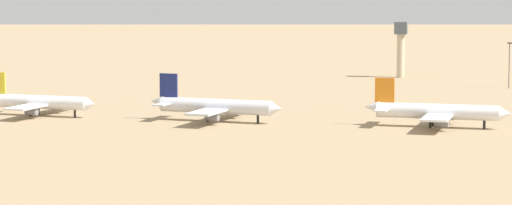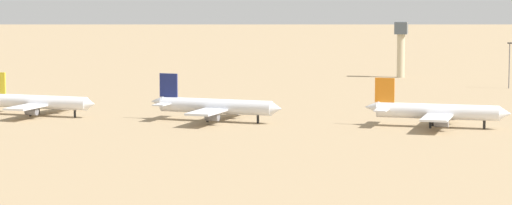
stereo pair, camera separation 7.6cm
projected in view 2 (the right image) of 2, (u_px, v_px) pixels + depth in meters
The scene contains 6 objects.
ground at pixel (220, 124), 325.93m from camera, with size 4000.00×4000.00×0.00m, color #9E8460.
parked_jet_yellow_3 at pixel (38, 102), 344.06m from camera, with size 38.20×32.39×12.62m.
parked_jet_navy_4 at pixel (215, 106), 330.50m from camera, with size 40.46×34.32×13.37m.
parked_jet_orange_5 at pixel (436, 112), 317.60m from camera, with size 40.29×33.91×13.31m.
control_tower at pixel (401, 44), 473.68m from camera, with size 5.20×5.20×22.81m.
light_pole_mid at pixel (509, 62), 427.96m from camera, with size 1.80×0.50×17.03m.
Camera 2 is at (80.92, -313.24, 41.25)m, focal length 81.27 mm.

